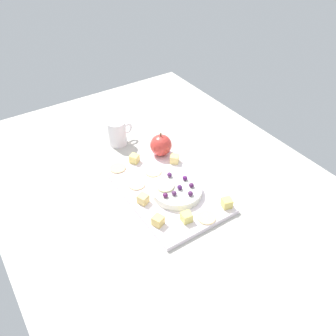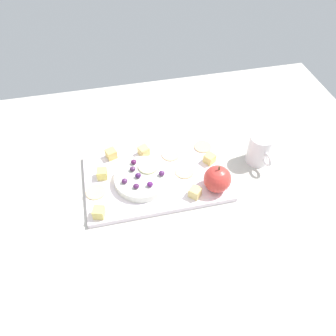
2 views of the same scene
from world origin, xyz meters
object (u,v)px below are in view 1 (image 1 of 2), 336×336
at_px(cheese_cube_2, 175,159).
at_px(platter, 166,189).
at_px(cracker_2, 118,168).
at_px(apple_whole, 161,145).
at_px(grape_6, 191,185).
at_px(cup, 117,133).
at_px(cheese_cube_4, 186,217).
at_px(grape_2, 165,195).
at_px(grape_5, 170,175).
at_px(cheese_cube_0, 227,203).
at_px(grape_4, 185,178).
at_px(serving_dish, 177,190).
at_px(cheese_cube_5, 144,200).
at_px(cheese_cube_1, 134,159).
at_px(cracker_1, 154,171).
at_px(cheese_cube_3, 158,221).
at_px(grape_1, 174,193).
at_px(cracker_3, 206,218).
at_px(grape_0, 180,187).
at_px(cracker_0, 137,184).
at_px(apple_slice_0, 165,186).
at_px(grape_3, 190,193).

bearing_deg(cheese_cube_2, platter, 133.58).
bearing_deg(cracker_2, cheese_cube_2, -113.08).
height_order(apple_whole, grape_6, apple_whole).
relative_size(cracker_2, cup, 0.54).
xyz_separation_m(cheese_cube_4, grape_6, (0.08, -0.08, 0.02)).
bearing_deg(cheese_cube_2, grape_2, 137.68).
bearing_deg(cheese_cube_2, grape_5, 136.86).
relative_size(platter, cheese_cube_0, 14.39).
xyz_separation_m(grape_2, grape_4, (0.03, -0.09, 0.00)).
bearing_deg(serving_dish, cheese_cube_5, 80.37).
height_order(cheese_cube_5, grape_4, grape_4).
xyz_separation_m(apple_whole, cheese_cube_1, (0.01, 0.10, -0.02)).
bearing_deg(apple_whole, cracker_2, 86.10).
relative_size(cheese_cube_4, grape_5, 1.69).
bearing_deg(grape_2, cracker_1, -18.52).
bearing_deg(grape_5, cheese_cube_3, 136.04).
bearing_deg(cheese_cube_5, grape_1, -116.12).
bearing_deg(apple_whole, cheese_cube_4, 160.22).
distance_m(cheese_cube_0, cheese_cube_5, 0.24).
bearing_deg(cracker_3, apple_whole, -9.73).
distance_m(cracker_3, grape_0, 0.12).
relative_size(cracker_1, cracker_3, 1.00).
bearing_deg(grape_5, cup, 5.42).
bearing_deg(cheese_cube_1, cracker_2, 90.66).
bearing_deg(grape_2, cracker_2, 11.60).
bearing_deg(cheese_cube_1, cracker_3, -172.64).
relative_size(cracker_0, cracker_2, 1.00).
bearing_deg(grape_4, cup, 10.01).
bearing_deg(platter, cheese_cube_1, 6.53).
height_order(platter, cheese_cube_5, cheese_cube_5).
height_order(grape_1, apple_slice_0, grape_1).
bearing_deg(cracker_3, cheese_cube_5, 38.28).
distance_m(cheese_cube_4, grape_3, 0.08).
bearing_deg(apple_whole, serving_dish, 160.78).
bearing_deg(platter, serving_dish, -163.05).
bearing_deg(cracker_3, cheese_cube_0, -86.94).
distance_m(cracker_2, grape_3, 0.28).
height_order(cheese_cube_4, grape_2, grape_2).
height_order(grape_3, grape_4, same).
distance_m(platter, grape_0, 0.07).
distance_m(cheese_cube_2, cheese_cube_4, 0.26).
relative_size(cracker_1, grape_4, 3.25).
xyz_separation_m(cheese_cube_1, cracker_3, (-0.33, -0.04, -0.01)).
bearing_deg(cracker_0, platter, -129.94).
relative_size(cheese_cube_2, cup, 0.28).
distance_m(platter, cheese_cube_4, 0.15).
distance_m(cracker_2, cracker_3, 0.35).
bearing_deg(grape_3, grape_2, 61.98).
bearing_deg(grape_2, cheese_cube_5, 59.26).
bearing_deg(platter, cheese_cube_3, 138.67).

